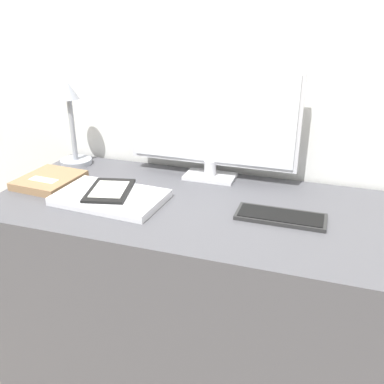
# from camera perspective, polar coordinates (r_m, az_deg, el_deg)

# --- Properties ---
(wall_back) EXTENTS (3.60, 0.05, 2.40)m
(wall_back) POSITION_cam_1_polar(r_m,az_deg,el_deg) (1.59, 4.18, 19.37)
(wall_back) COLOR silver
(wall_back) RESTS_ON ground_plane
(desk) EXTENTS (1.31, 0.61, 0.73)m
(desk) POSITION_cam_1_polar(r_m,az_deg,el_deg) (1.58, 0.02, -13.52)
(desk) COLOR #4C4C51
(desk) RESTS_ON ground_plane
(monitor) EXTENTS (0.62, 0.11, 0.40)m
(monitor) POSITION_cam_1_polar(r_m,az_deg,el_deg) (1.53, 2.58, 9.43)
(monitor) COLOR silver
(monitor) RESTS_ON desk
(keyboard) EXTENTS (0.27, 0.11, 0.01)m
(keyboard) POSITION_cam_1_polar(r_m,az_deg,el_deg) (1.32, 11.74, -3.22)
(keyboard) COLOR #282828
(keyboard) RESTS_ON desk
(laptop) EXTENTS (0.36, 0.24, 0.03)m
(laptop) POSITION_cam_1_polar(r_m,az_deg,el_deg) (1.43, -10.82, -0.71)
(laptop) COLOR silver
(laptop) RESTS_ON desk
(ereader) EXTENTS (0.18, 0.22, 0.01)m
(ereader) POSITION_cam_1_polar(r_m,az_deg,el_deg) (1.44, -10.95, 0.22)
(ereader) COLOR black
(ereader) RESTS_ON laptop
(desk_lamp) EXTENTS (0.12, 0.12, 0.33)m
(desk_lamp) POSITION_cam_1_polar(r_m,az_deg,el_deg) (1.75, -15.74, 8.88)
(desk_lamp) COLOR #999EA8
(desk_lamp) RESTS_ON desk
(notebook) EXTENTS (0.20, 0.22, 0.03)m
(notebook) POSITION_cam_1_polar(r_m,az_deg,el_deg) (1.62, -18.47, 1.50)
(notebook) COLOR #93704C
(notebook) RESTS_ON desk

